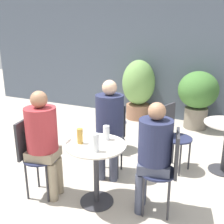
% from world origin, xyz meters
% --- Properties ---
extents(ground_plane, '(20.00, 20.00, 0.00)m').
position_xyz_m(ground_plane, '(0.00, 0.00, 0.00)').
color(ground_plane, '#B2A899').
extents(storefront_wall, '(10.00, 0.06, 3.00)m').
position_xyz_m(storefront_wall, '(0.00, 3.34, 1.50)').
color(storefront_wall, '#4C5666').
rests_on(storefront_wall, ground_plane).
extents(cafe_table_near, '(0.65, 0.65, 0.71)m').
position_xyz_m(cafe_table_near, '(0.02, -0.06, 0.52)').
color(cafe_table_near, '#2D2D33').
rests_on(cafe_table_near, ground_plane).
extents(bistro_chair_0, '(0.42, 0.40, 0.92)m').
position_xyz_m(bistro_chair_0, '(0.76, 0.10, 0.56)').
color(bistro_chair_0, '#232847').
rests_on(bistro_chair_0, ground_plane).
extents(bistro_chair_1, '(0.40, 0.42, 0.92)m').
position_xyz_m(bistro_chair_1, '(-0.14, 0.67, 0.56)').
color(bistro_chair_1, '#232847').
rests_on(bistro_chair_1, ground_plane).
extents(bistro_chair_2, '(0.42, 0.40, 0.92)m').
position_xyz_m(bistro_chair_2, '(-0.72, -0.22, 0.56)').
color(bistro_chair_2, '#232847').
rests_on(bistro_chair_2, ground_plane).
extents(bistro_chair_3, '(0.45, 0.44, 0.92)m').
position_xyz_m(bistro_chair_3, '(-0.47, 1.25, 0.56)').
color(bistro_chair_3, '#232847').
rests_on(bistro_chair_3, ground_plane).
extents(bistro_chair_5, '(0.43, 0.41, 0.92)m').
position_xyz_m(bistro_chair_5, '(0.58, 1.09, 0.56)').
color(bistro_chair_5, '#232847').
rests_on(bistro_chair_5, ground_plane).
extents(seated_person_0, '(0.38, 0.35, 1.21)m').
position_xyz_m(seated_person_0, '(0.61, 0.07, 0.72)').
color(seated_person_0, '#42475B').
rests_on(seated_person_0, ground_plane).
extents(seated_person_1, '(0.37, 0.40, 1.29)m').
position_xyz_m(seated_person_1, '(-0.11, 0.53, 0.77)').
color(seated_person_1, '#42475B').
rests_on(seated_person_1, ground_plane).
extents(seated_person_2, '(0.39, 0.36, 1.26)m').
position_xyz_m(seated_person_2, '(-0.57, -0.19, 0.75)').
color(seated_person_2, gray).
rests_on(seated_person_2, ground_plane).
extents(beer_glass_0, '(0.07, 0.07, 0.16)m').
position_xyz_m(beer_glass_0, '(0.06, 0.11, 0.79)').
color(beer_glass_0, silver).
rests_on(beer_glass_0, cafe_table_near).
extents(beer_glass_1, '(0.06, 0.06, 0.17)m').
position_xyz_m(beer_glass_1, '(-0.14, -0.11, 0.79)').
color(beer_glass_1, '#B28433').
rests_on(beer_glass_1, cafe_table_near).
extents(beer_glass_2, '(0.07, 0.07, 0.19)m').
position_xyz_m(beer_glass_2, '(0.10, -0.21, 0.80)').
color(beer_glass_2, silver).
rests_on(beer_glass_2, cafe_table_near).
extents(potted_plant_0, '(0.71, 0.71, 1.30)m').
position_xyz_m(potted_plant_0, '(-0.63, 3.03, 0.71)').
color(potted_plant_0, '#93664C').
rests_on(potted_plant_0, ground_plane).
extents(potted_plant_1, '(0.77, 0.77, 1.14)m').
position_xyz_m(potted_plant_1, '(0.64, 2.94, 0.69)').
color(potted_plant_1, slate).
rests_on(potted_plant_1, ground_plane).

